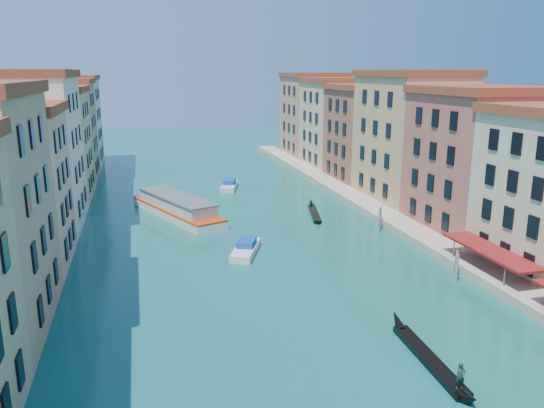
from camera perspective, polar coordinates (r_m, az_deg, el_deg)
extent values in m
cube|color=#DDA383|center=(62.96, -26.82, 1.11)|extent=(12.00, 14.00, 16.50)
cube|color=beige|center=(78.12, -24.55, 4.90)|extent=(12.00, 18.00, 20.00)
cube|color=maroon|center=(77.38, -25.36, 12.59)|extent=(12.80, 18.40, 1.00)
cube|color=tan|center=(94.91, -22.76, 5.72)|extent=(12.00, 16.00, 17.50)
cube|color=maroon|center=(94.19, -23.30, 11.29)|extent=(12.80, 16.40, 1.00)
cube|color=tan|center=(110.10, -21.68, 7.09)|extent=(12.00, 15.00, 18.50)
cube|color=maroon|center=(109.52, -22.14, 12.15)|extent=(12.80, 15.40, 1.00)
cube|color=beige|center=(125.89, -20.82, 8.03)|extent=(12.00, 17.00, 19.00)
cube|color=maroon|center=(125.40, -21.22, 12.57)|extent=(12.80, 17.40, 1.00)
cube|color=#A85545|center=(73.44, 20.89, 3.95)|extent=(12.00, 16.00, 18.00)
cube|color=maroon|center=(72.53, 21.55, 11.35)|extent=(12.80, 16.40, 1.00)
cube|color=tan|center=(87.57, 14.60, 6.57)|extent=(12.00, 18.00, 20.00)
cube|color=maroon|center=(86.92, 15.03, 13.45)|extent=(12.80, 18.40, 1.00)
cube|color=#964E39|center=(102.38, 10.13, 7.12)|extent=(12.00, 15.00, 17.50)
cube|color=maroon|center=(101.71, 10.35, 12.30)|extent=(12.80, 15.40, 1.00)
cube|color=tan|center=(116.53, 6.99, 8.30)|extent=(12.00, 16.00, 18.50)
cube|color=maroon|center=(115.98, 7.14, 13.10)|extent=(12.80, 16.40, 1.00)
cube|color=tan|center=(131.94, 4.39, 9.24)|extent=(12.00, 17.00, 19.50)
cube|color=maroon|center=(131.49, 4.48, 13.70)|extent=(12.80, 17.40, 1.00)
cube|color=#A09881|center=(80.48, 11.22, -0.77)|extent=(4.00, 140.00, 1.00)
cube|color=maroon|center=(58.54, 22.42, -4.66)|extent=(3.20, 12.60, 0.25)
cylinder|color=#5C5C5F|center=(55.10, 23.68, -7.60)|extent=(0.12, 0.12, 3.00)
cylinder|color=#5C5C5F|center=(61.45, 18.93, -4.95)|extent=(0.12, 0.12, 3.00)
cylinder|color=#522E1C|center=(57.02, 19.25, -6.67)|extent=(0.24, 0.24, 3.20)
cylinder|color=#522E1C|center=(58.11, 19.21, -6.28)|extent=(0.24, 0.24, 3.20)
cylinder|color=#522E1C|center=(59.21, 19.17, -5.90)|extent=(0.24, 0.24, 3.20)
cylinder|color=#522E1C|center=(71.85, 11.43, -1.91)|extent=(0.24, 0.24, 3.20)
cylinder|color=#522E1C|center=(72.97, 11.52, -1.67)|extent=(0.24, 0.24, 3.20)
cylinder|color=#522E1C|center=(74.09, 11.61, -1.43)|extent=(0.24, 0.24, 3.20)
cube|color=silver|center=(79.35, -10.16, -0.84)|extent=(12.29, 20.88, 1.24)
cube|color=silver|center=(79.02, -10.20, 0.10)|extent=(10.21, 16.86, 1.66)
cube|color=#5C5C5F|center=(78.80, -10.23, 0.79)|extent=(10.70, 17.46, 0.26)
cube|color=red|center=(79.21, -10.18, -0.44)|extent=(12.33, 20.90, 0.26)
cube|color=black|center=(42.06, 16.50, -15.70)|extent=(1.66, 9.86, 0.49)
cone|color=black|center=(46.15, 13.33, -12.11)|extent=(1.08, 2.24, 1.83)
cone|color=black|center=(37.93, 20.57, -19.05)|extent=(1.07, 1.86, 1.61)
imported|color=#22312B|center=(38.43, 19.61, -17.04)|extent=(0.71, 0.48, 1.88)
cube|color=black|center=(78.93, 4.58, -1.04)|extent=(3.15, 9.22, 0.46)
cone|color=black|center=(83.76, 4.23, 0.13)|extent=(1.35, 2.21, 1.72)
cone|color=black|center=(73.96, 4.99, -1.85)|extent=(1.28, 1.86, 1.51)
cube|color=silver|center=(62.32, -2.84, -4.96)|extent=(5.00, 7.76, 0.85)
cube|color=#1341A2|center=(62.58, -2.75, -4.16)|extent=(2.98, 3.67, 0.74)
cube|color=silver|center=(96.58, -4.62, 1.89)|extent=(4.57, 8.24, 0.90)
cube|color=#1341A2|center=(96.97, -4.60, 2.42)|extent=(2.88, 3.80, 0.79)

